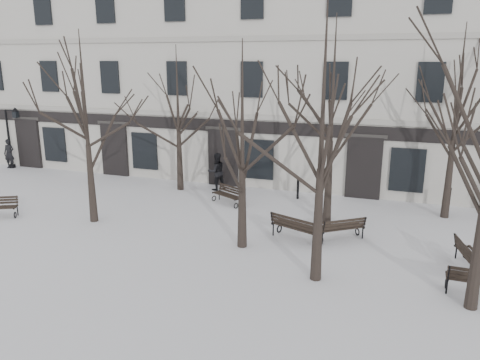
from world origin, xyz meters
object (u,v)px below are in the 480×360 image
at_px(tree_0, 85,105).
at_px(bench_3, 228,194).
at_px(lamp_post, 12,133).
at_px(bench_1, 296,227).
at_px(bench_4, 342,228).
at_px(bench_5, 469,255).
at_px(tree_2, 323,110).
at_px(tree_1, 242,122).

relative_size(tree_0, bench_3, 4.47).
relative_size(tree_0, lamp_post, 2.05).
bearing_deg(bench_1, bench_4, -137.25).
height_order(bench_3, bench_5, bench_5).
height_order(tree_2, bench_3, tree_2).
bearing_deg(bench_1, tree_1, 56.80).
xyz_separation_m(bench_1, bench_3, (-3.85, 3.33, -0.08)).
bearing_deg(bench_4, tree_2, 47.28).
xyz_separation_m(tree_1, bench_3, (-2.21, 4.47, -3.94)).
relative_size(bench_1, bench_4, 1.16).
bearing_deg(tree_2, bench_4, 84.91).
bearing_deg(tree_0, bench_3, 42.61).
bearing_deg(bench_3, tree_0, -109.41).
bearing_deg(bench_1, tree_0, 26.26).
height_order(tree_0, bench_5, tree_0).
distance_m(bench_5, lamp_post, 24.90).
height_order(tree_1, bench_3, tree_1).
bearing_deg(tree_0, bench_4, 7.24).
bearing_deg(tree_0, lamp_post, 148.17).
distance_m(tree_2, bench_3, 9.20).
bearing_deg(tree_2, bench_5, 26.97).
relative_size(bench_3, bench_4, 0.96).
relative_size(tree_1, bench_5, 3.83).
bearing_deg(bench_4, bench_1, -16.67).
bearing_deg(bench_1, tree_2, 136.05).
bearing_deg(bench_5, tree_1, 82.75).
bearing_deg(bench_4, tree_1, -9.01).
distance_m(tree_0, bench_5, 14.40).
relative_size(bench_1, bench_5, 1.09).
bearing_deg(bench_4, bench_3, -64.45).
bearing_deg(bench_3, lamp_post, -161.38).
xyz_separation_m(tree_1, bench_4, (3.19, 1.74, -3.90)).
relative_size(tree_0, tree_2, 0.92).
height_order(tree_0, bench_3, tree_0).
relative_size(bench_4, lamp_post, 0.48).
height_order(tree_1, bench_5, tree_1).
height_order(tree_0, bench_1, tree_0).
distance_m(tree_1, bench_3, 6.36).
xyz_separation_m(bench_4, bench_5, (4.06, -1.16, 0.00)).
height_order(bench_1, lamp_post, lamp_post).
distance_m(tree_1, bench_1, 4.34).
height_order(tree_2, bench_5, tree_2).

